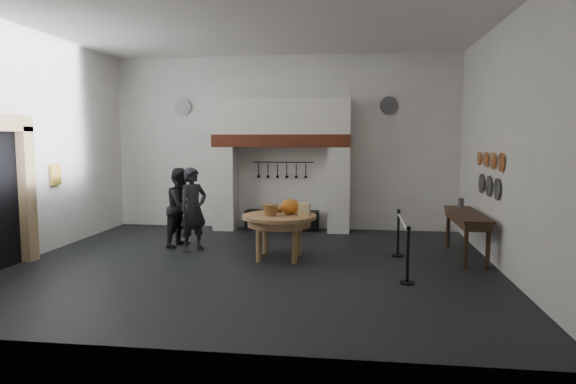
# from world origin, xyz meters

# --- Properties ---
(floor) EXTENTS (9.00, 8.00, 0.02)m
(floor) POSITION_xyz_m (0.00, 0.00, 0.00)
(floor) COLOR black
(floor) RESTS_ON ground
(ceiling) EXTENTS (9.00, 8.00, 0.02)m
(ceiling) POSITION_xyz_m (0.00, 0.00, 4.50)
(ceiling) COLOR silver
(ceiling) RESTS_ON wall_back
(wall_back) EXTENTS (9.00, 0.02, 4.50)m
(wall_back) POSITION_xyz_m (0.00, 4.00, 2.25)
(wall_back) COLOR white
(wall_back) RESTS_ON floor
(wall_front) EXTENTS (9.00, 0.02, 4.50)m
(wall_front) POSITION_xyz_m (0.00, -4.00, 2.25)
(wall_front) COLOR white
(wall_front) RESTS_ON floor
(wall_left) EXTENTS (0.02, 8.00, 4.50)m
(wall_left) POSITION_xyz_m (-4.50, 0.00, 2.25)
(wall_left) COLOR white
(wall_left) RESTS_ON floor
(wall_right) EXTENTS (0.02, 8.00, 4.50)m
(wall_right) POSITION_xyz_m (4.50, 0.00, 2.25)
(wall_right) COLOR white
(wall_right) RESTS_ON floor
(chimney_pier_left) EXTENTS (0.55, 0.70, 2.15)m
(chimney_pier_left) POSITION_xyz_m (-1.48, 3.65, 1.07)
(chimney_pier_left) COLOR silver
(chimney_pier_left) RESTS_ON floor
(chimney_pier_right) EXTENTS (0.55, 0.70, 2.15)m
(chimney_pier_right) POSITION_xyz_m (1.48, 3.65, 1.07)
(chimney_pier_right) COLOR silver
(chimney_pier_right) RESTS_ON floor
(hearth_brick_band) EXTENTS (3.50, 0.72, 0.32)m
(hearth_brick_band) POSITION_xyz_m (0.00, 3.65, 2.31)
(hearth_brick_band) COLOR #9E442B
(hearth_brick_band) RESTS_ON chimney_pier_left
(chimney_hood) EXTENTS (3.50, 0.70, 0.90)m
(chimney_hood) POSITION_xyz_m (0.00, 3.65, 2.92)
(chimney_hood) COLOR silver
(chimney_hood) RESTS_ON hearth_brick_band
(iron_range) EXTENTS (1.90, 0.45, 0.50)m
(iron_range) POSITION_xyz_m (0.00, 3.72, 0.25)
(iron_range) COLOR black
(iron_range) RESTS_ON floor
(utensil_rail) EXTENTS (1.60, 0.02, 0.02)m
(utensil_rail) POSITION_xyz_m (0.00, 3.92, 1.75)
(utensil_rail) COLOR black
(utensil_rail) RESTS_ON wall_back
(door_jamb_far) EXTENTS (0.22, 0.30, 2.60)m
(door_jamb_far) POSITION_xyz_m (-4.38, -0.30, 1.30)
(door_jamb_far) COLOR tan
(door_jamb_far) RESTS_ON floor
(wall_plaque) EXTENTS (0.05, 0.34, 0.44)m
(wall_plaque) POSITION_xyz_m (-4.45, 0.80, 1.60)
(wall_plaque) COLOR gold
(wall_plaque) RESTS_ON wall_left
(work_table) EXTENTS (1.86, 1.86, 0.07)m
(work_table) POSITION_xyz_m (0.42, 0.52, 0.84)
(work_table) COLOR tan
(work_table) RESTS_ON floor
(pumpkin) EXTENTS (0.36, 0.36, 0.31)m
(pumpkin) POSITION_xyz_m (0.62, 0.62, 1.03)
(pumpkin) COLOR #DB541E
(pumpkin) RESTS_ON work_table
(cheese_block_big) EXTENTS (0.22, 0.22, 0.24)m
(cheese_block_big) POSITION_xyz_m (0.92, 0.47, 0.99)
(cheese_block_big) COLOR #E5CD88
(cheese_block_big) RESTS_ON work_table
(cheese_block_small) EXTENTS (0.18, 0.18, 0.20)m
(cheese_block_small) POSITION_xyz_m (0.90, 0.77, 0.97)
(cheese_block_small) COLOR #FFDC98
(cheese_block_small) RESTS_ON work_table
(wicker_basket) EXTENTS (0.41, 0.41, 0.22)m
(wicker_basket) POSITION_xyz_m (0.27, 0.37, 0.98)
(wicker_basket) COLOR #A1663B
(wicker_basket) RESTS_ON work_table
(bread_loaf) EXTENTS (0.31, 0.18, 0.13)m
(bread_loaf) POSITION_xyz_m (0.32, 0.87, 0.94)
(bread_loaf) COLOR #A7833B
(bread_loaf) RESTS_ON work_table
(visitor_near) EXTENTS (0.73, 0.77, 1.76)m
(visitor_near) POSITION_xyz_m (-1.50, 1.02, 0.88)
(visitor_near) COLOR black
(visitor_near) RESTS_ON floor
(visitor_far) EXTENTS (0.85, 0.98, 1.73)m
(visitor_far) POSITION_xyz_m (-1.90, 1.42, 0.87)
(visitor_far) COLOR black
(visitor_far) RESTS_ON floor
(side_table) EXTENTS (0.55, 2.20, 0.06)m
(side_table) POSITION_xyz_m (4.10, 1.12, 0.87)
(side_table) COLOR #3D2316
(side_table) RESTS_ON floor
(pewter_jug) EXTENTS (0.12, 0.12, 0.22)m
(pewter_jug) POSITION_xyz_m (4.10, 1.72, 1.01)
(pewter_jug) COLOR #525258
(pewter_jug) RESTS_ON side_table
(copper_pan_a) EXTENTS (0.03, 0.34, 0.34)m
(copper_pan_a) POSITION_xyz_m (4.46, 0.20, 1.95)
(copper_pan_a) COLOR #C6662D
(copper_pan_a) RESTS_ON wall_right
(copper_pan_b) EXTENTS (0.03, 0.32, 0.32)m
(copper_pan_b) POSITION_xyz_m (4.46, 0.75, 1.95)
(copper_pan_b) COLOR #C6662D
(copper_pan_b) RESTS_ON wall_right
(copper_pan_c) EXTENTS (0.03, 0.30, 0.30)m
(copper_pan_c) POSITION_xyz_m (4.46, 1.30, 1.95)
(copper_pan_c) COLOR #C6662D
(copper_pan_c) RESTS_ON wall_right
(copper_pan_d) EXTENTS (0.03, 0.28, 0.28)m
(copper_pan_d) POSITION_xyz_m (4.46, 1.85, 1.95)
(copper_pan_d) COLOR #C6662D
(copper_pan_d) RESTS_ON wall_right
(pewter_plate_left) EXTENTS (0.03, 0.40, 0.40)m
(pewter_plate_left) POSITION_xyz_m (4.46, 0.40, 1.45)
(pewter_plate_left) COLOR #4C4C51
(pewter_plate_left) RESTS_ON wall_right
(pewter_plate_mid) EXTENTS (0.03, 0.40, 0.40)m
(pewter_plate_mid) POSITION_xyz_m (4.46, 1.00, 1.45)
(pewter_plate_mid) COLOR #4C4C51
(pewter_plate_mid) RESTS_ON wall_right
(pewter_plate_right) EXTENTS (0.03, 0.40, 0.40)m
(pewter_plate_right) POSITION_xyz_m (4.46, 1.60, 1.45)
(pewter_plate_right) COLOR #4C4C51
(pewter_plate_right) RESTS_ON wall_right
(pewter_plate_back_left) EXTENTS (0.44, 0.03, 0.44)m
(pewter_plate_back_left) POSITION_xyz_m (-2.70, 3.96, 3.20)
(pewter_plate_back_left) COLOR #4C4C51
(pewter_plate_back_left) RESTS_ON wall_back
(pewter_plate_back_right) EXTENTS (0.44, 0.03, 0.44)m
(pewter_plate_back_right) POSITION_xyz_m (2.70, 3.96, 3.20)
(pewter_plate_back_right) COLOR #4C4C51
(pewter_plate_back_right) RESTS_ON wall_back
(barrier_post_near) EXTENTS (0.05, 0.05, 0.90)m
(barrier_post_near) POSITION_xyz_m (2.76, -0.95, 0.45)
(barrier_post_near) COLOR black
(barrier_post_near) RESTS_ON floor
(barrier_post_far) EXTENTS (0.05, 0.05, 0.90)m
(barrier_post_far) POSITION_xyz_m (2.76, 1.05, 0.45)
(barrier_post_far) COLOR black
(barrier_post_far) RESTS_ON floor
(barrier_rope) EXTENTS (0.04, 2.00, 0.04)m
(barrier_rope) POSITION_xyz_m (2.76, 0.05, 0.85)
(barrier_rope) COLOR white
(barrier_rope) RESTS_ON barrier_post_near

